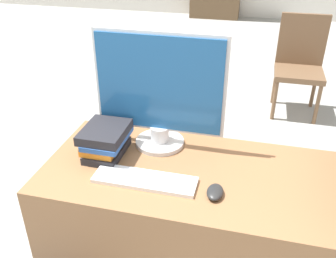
# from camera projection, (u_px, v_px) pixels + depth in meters

# --- Properties ---
(desk) EXTENTS (1.23, 0.60, 0.77)m
(desk) POSITION_uv_depth(u_px,v_px,m) (189.00, 239.00, 1.73)
(desk) COLOR #8C603D
(desk) RESTS_ON ground_plane
(monitor) EXTENTS (0.57, 0.22, 0.52)m
(monitor) POSITION_uv_depth(u_px,v_px,m) (159.00, 92.00, 1.60)
(monitor) COLOR silver
(monitor) RESTS_ON desk
(keyboard) EXTENTS (0.41, 0.12, 0.02)m
(keyboard) POSITION_uv_depth(u_px,v_px,m) (145.00, 180.00, 1.47)
(keyboard) COLOR white
(keyboard) RESTS_ON desk
(mouse) EXTENTS (0.06, 0.10, 0.03)m
(mouse) POSITION_uv_depth(u_px,v_px,m) (215.00, 192.00, 1.40)
(mouse) COLOR #262626
(mouse) RESTS_ON desk
(book_stack) EXTENTS (0.18, 0.23, 0.13)m
(book_stack) POSITION_uv_depth(u_px,v_px,m) (106.00, 140.00, 1.62)
(book_stack) COLOR #232328
(book_stack) RESTS_ON desk
(far_chair) EXTENTS (0.44, 0.44, 0.92)m
(far_chair) POSITION_uv_depth(u_px,v_px,m) (300.00, 61.00, 3.53)
(far_chair) COLOR brown
(far_chair) RESTS_ON ground_plane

